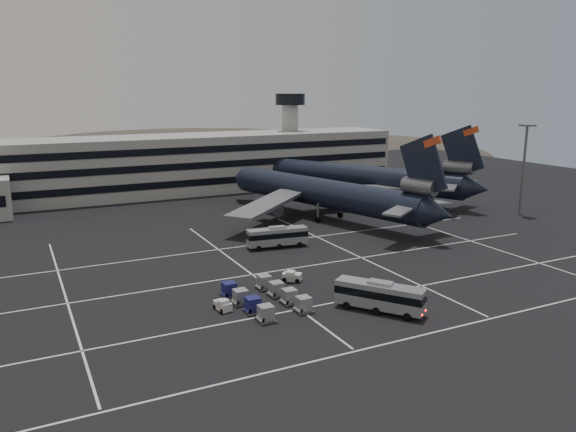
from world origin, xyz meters
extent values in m
plane|color=black|center=(0.00, 0.00, 0.00)|extent=(260.00, 260.00, 0.00)
cube|color=silver|center=(0.00, -22.00, 0.01)|extent=(90.00, 0.25, 0.01)
cube|color=silver|center=(0.00, -10.00, 0.01)|extent=(90.00, 0.25, 0.01)
cube|color=silver|center=(0.00, 4.00, 0.01)|extent=(90.00, 0.25, 0.01)
cube|color=silver|center=(0.00, 18.00, 0.01)|extent=(90.00, 0.25, 0.01)
cube|color=silver|center=(-30.00, 6.00, 0.01)|extent=(0.25, 55.00, 0.01)
cube|color=silver|center=(-6.00, 6.00, 0.01)|extent=(0.25, 55.00, 0.01)
cube|color=silver|center=(12.00, 6.00, 0.01)|extent=(0.25, 55.00, 0.01)
cube|color=silver|center=(34.00, 6.00, 0.01)|extent=(0.25, 55.00, 0.01)
cube|color=gray|center=(0.00, 72.00, 7.00)|extent=(120.00, 18.00, 14.00)
cube|color=black|center=(0.00, 62.95, 3.50)|extent=(118.00, 0.20, 1.60)
cube|color=black|center=(0.00, 62.95, 7.50)|extent=(118.00, 0.20, 1.60)
cube|color=black|center=(0.00, 62.95, 11.20)|extent=(118.00, 0.20, 1.60)
cylinder|color=gray|center=(35.00, 74.00, 11.00)|extent=(4.40, 4.40, 22.00)
cylinder|color=black|center=(35.00, 74.00, 22.50)|extent=(8.00, 8.00, 3.00)
ellipsoid|color=#38332B|center=(30.00, 170.00, -13.50)|extent=(252.00, 180.00, 44.00)
ellipsoid|color=#38332B|center=(110.00, 170.00, -9.00)|extent=(168.00, 120.00, 24.00)
cylinder|color=slate|center=(58.00, 15.00, 9.00)|extent=(0.50, 0.50, 18.00)
cube|color=slate|center=(58.00, 15.00, 18.10)|extent=(2.40, 2.40, 0.35)
cylinder|color=black|center=(19.96, 29.97, 5.20)|extent=(18.60, 47.69, 5.60)
cone|color=black|center=(12.75, 55.16, 5.20)|extent=(6.62, 5.87, 5.60)
cone|color=black|center=(27.25, 4.49, 5.20)|extent=(6.22, 6.19, 5.04)
cube|color=black|center=(26.29, 7.86, 12.60)|extent=(3.09, 9.24, 10.97)
cube|color=#C73F1A|center=(26.70, 6.42, 16.80)|extent=(1.42, 3.26, 2.24)
cylinder|color=#595B60|center=(26.15, 8.34, 9.30)|extent=(4.25, 6.51, 2.70)
cube|color=slate|center=(21.98, 7.66, 5.80)|extent=(8.13, 6.35, 0.87)
cube|color=slate|center=(30.05, 9.97, 5.80)|extent=(7.71, 3.71, 0.87)
cube|color=slate|center=(7.39, 28.45, 4.40)|extent=(20.73, 17.87, 1.75)
cylinder|color=#595B60|center=(9.45, 32.16, 2.70)|extent=(4.11, 6.03, 2.70)
cube|color=slate|center=(31.43, 35.33, 4.40)|extent=(22.46, 7.78, 1.75)
cylinder|color=#595B60|center=(27.72, 37.39, 2.70)|extent=(4.11, 6.03, 2.70)
cylinder|color=slate|center=(15.73, 44.74, 2.20)|extent=(0.44, 0.44, 3.00)
cylinder|color=black|center=(15.73, 44.74, 0.55)|extent=(0.78, 1.20, 1.10)
cylinder|color=slate|center=(17.43, 27.17, 2.20)|extent=(0.44, 0.44, 3.00)
cylinder|color=black|center=(17.43, 27.17, 0.55)|extent=(0.78, 1.20, 1.10)
cylinder|color=slate|center=(23.59, 28.93, 2.20)|extent=(0.44, 0.44, 3.00)
cylinder|color=black|center=(23.59, 28.93, 0.55)|extent=(0.78, 1.20, 1.10)
cylinder|color=black|center=(38.20, 43.22, 5.20)|extent=(27.48, 45.01, 5.60)
cone|color=black|center=(25.90, 66.35, 5.20)|extent=(7.06, 6.60, 5.60)
cone|color=black|center=(50.64, 19.82, 5.20)|extent=(6.80, 6.78, 5.04)
cube|color=black|center=(49.00, 22.91, 12.60)|extent=(4.89, 8.60, 10.97)
cube|color=#C73F1A|center=(49.70, 21.58, 16.80)|extent=(2.00, 3.11, 2.24)
cylinder|color=#595B60|center=(48.76, 23.35, 9.30)|extent=(5.20, 6.57, 2.70)
cube|color=slate|center=(44.82, 21.82, 5.80)|extent=(7.81, 7.28, 0.87)
cube|color=slate|center=(52.24, 25.76, 5.80)|extent=(8.10, 5.15, 0.87)
cylinder|color=slate|center=(38.20, 43.22, 2.20)|extent=(0.44, 0.44, 3.00)
cylinder|color=black|center=(38.20, 43.22, 0.55)|extent=(0.96, 1.21, 1.10)
cube|color=#97999F|center=(1.99, -14.67, 1.92)|extent=(7.88, 9.71, 2.80)
cube|color=black|center=(1.99, -14.67, 2.25)|extent=(7.97, 9.80, 0.89)
cube|color=#97999F|center=(1.99, -14.67, 3.48)|extent=(2.85, 3.15, 0.33)
cylinder|color=black|center=(3.13, -18.27, 0.45)|extent=(0.77, 0.90, 0.90)
cylinder|color=black|center=(5.03, -16.91, 0.45)|extent=(0.77, 0.90, 0.90)
cylinder|color=black|center=(1.04, -15.35, 0.45)|extent=(0.77, 0.90, 0.90)
cylinder|color=black|center=(2.94, -13.99, 0.45)|extent=(0.77, 0.90, 0.90)
cylinder|color=black|center=(-1.06, -12.43, 0.45)|extent=(0.77, 0.90, 0.90)
cylinder|color=black|center=(0.84, -11.07, 0.45)|extent=(0.77, 0.90, 0.90)
cube|color=#FF0C05|center=(4.39, -19.30, 0.84)|extent=(0.23, 0.20, 0.21)
cube|color=#FF0C05|center=(5.60, -18.43, 0.84)|extent=(0.23, 0.20, 0.21)
cube|color=#97999F|center=(3.01, 14.95, 1.83)|extent=(10.04, 3.46, 2.68)
cube|color=black|center=(3.01, 14.95, 2.15)|extent=(10.11, 3.52, 0.85)
cube|color=#97999F|center=(3.01, 14.95, 3.34)|extent=(2.84, 1.76, 0.31)
cylinder|color=black|center=(6.29, 13.41, 0.43)|extent=(0.89, 0.39, 0.86)
cylinder|color=black|center=(6.57, 15.63, 0.43)|extent=(0.89, 0.39, 0.86)
cylinder|color=black|center=(2.87, 13.84, 0.43)|extent=(0.89, 0.39, 0.86)
cylinder|color=black|center=(3.15, 16.06, 0.43)|extent=(0.89, 0.39, 0.86)
cylinder|color=black|center=(-0.54, 14.28, 0.43)|extent=(0.89, 0.39, 0.86)
cylinder|color=black|center=(-0.26, 16.50, 0.43)|extent=(0.89, 0.39, 0.86)
cube|color=silver|center=(-14.08, -6.33, 0.58)|extent=(1.65, 2.51, 0.95)
cube|color=silver|center=(-13.99, -6.85, 1.22)|extent=(1.31, 1.14, 0.53)
cylinder|color=black|center=(-14.50, -7.26, 0.30)|extent=(0.33, 0.62, 0.59)
cylinder|color=black|center=(-13.36, -7.06, 0.30)|extent=(0.33, 0.62, 0.59)
cylinder|color=black|center=(-14.80, -5.60, 0.30)|extent=(0.33, 0.62, 0.59)
cylinder|color=black|center=(-13.65, -5.40, 0.30)|extent=(0.33, 0.62, 0.59)
cube|color=silver|center=(-2.30, -0.86, 0.62)|extent=(2.76, 2.66, 1.02)
cube|color=silver|center=(-1.88, -1.24, 1.30)|extent=(1.58, 1.60, 0.56)
cylinder|color=black|center=(-2.04, -1.93, 0.32)|extent=(0.64, 0.60, 0.63)
cylinder|color=black|center=(-1.22, -1.00, 0.32)|extent=(0.64, 0.60, 0.63)
cylinder|color=black|center=(-3.39, -0.73, 0.32)|extent=(0.64, 0.60, 0.63)
cylinder|color=black|center=(-2.57, 0.20, 0.32)|extent=(0.64, 0.60, 0.63)
cube|color=#2D2D30|center=(-10.90, -11.46, 0.16)|extent=(2.11, 2.38, 0.18)
cylinder|color=black|center=(-10.90, -11.46, 0.10)|extent=(0.10, 0.20, 0.20)
cube|color=#92959A|center=(-10.90, -11.46, 1.05)|extent=(1.70, 1.70, 1.60)
cube|color=#2D2D30|center=(-5.93, -10.94, 0.16)|extent=(2.11, 2.38, 0.18)
cylinder|color=black|center=(-5.93, -10.94, 0.10)|extent=(0.10, 0.20, 0.20)
cube|color=#92959A|center=(-5.93, -10.94, 1.05)|extent=(1.70, 1.70, 1.60)
cube|color=#2D2D30|center=(-11.21, -8.48, 0.16)|extent=(2.11, 2.38, 0.18)
cylinder|color=black|center=(-11.21, -8.48, 0.10)|extent=(0.10, 0.20, 0.20)
cube|color=#171752|center=(-11.21, -8.48, 1.05)|extent=(1.70, 1.70, 1.60)
cube|color=#2D2D30|center=(-6.25, -7.96, 0.16)|extent=(2.11, 2.38, 0.18)
cylinder|color=black|center=(-6.25, -7.96, 0.10)|extent=(0.10, 0.20, 0.20)
cube|color=#92959A|center=(-6.25, -7.96, 1.05)|extent=(1.70, 1.70, 1.60)
cube|color=#2D2D30|center=(-11.52, -5.50, 0.16)|extent=(2.11, 2.38, 0.18)
cylinder|color=black|center=(-11.52, -5.50, 0.10)|extent=(0.10, 0.20, 0.20)
cube|color=#92959A|center=(-11.52, -5.50, 1.05)|extent=(1.70, 1.70, 1.60)
cube|color=#2D2D30|center=(-6.56, -4.99, 0.16)|extent=(2.11, 2.38, 0.18)
cylinder|color=black|center=(-6.56, -4.99, 0.10)|extent=(0.10, 0.20, 0.20)
cube|color=#92959A|center=(-6.56, -4.99, 1.05)|extent=(1.70, 1.70, 1.60)
cube|color=#2D2D30|center=(-11.83, -2.53, 0.16)|extent=(2.11, 2.38, 0.18)
cylinder|color=black|center=(-11.83, -2.53, 0.10)|extent=(0.10, 0.20, 0.20)
cube|color=#171752|center=(-11.83, -2.53, 1.05)|extent=(1.70, 1.70, 1.60)
cube|color=#2D2D30|center=(-6.87, -2.01, 0.16)|extent=(2.11, 2.38, 0.18)
cylinder|color=black|center=(-6.87, -2.01, 0.10)|extent=(0.10, 0.20, 0.20)
cube|color=#92959A|center=(-6.87, -2.01, 1.05)|extent=(1.70, 1.70, 1.60)
camera|label=1|loc=(-34.49, -64.33, 24.98)|focal=35.00mm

